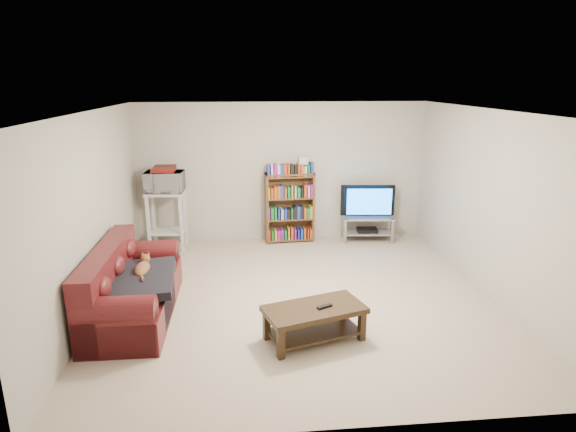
{
  "coord_description": "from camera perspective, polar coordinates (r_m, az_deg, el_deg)",
  "views": [
    {
      "loc": [
        -0.69,
        -5.75,
        2.76
      ],
      "look_at": [
        -0.1,
        0.4,
        1.0
      ],
      "focal_mm": 30.0,
      "sensor_mm": 36.0,
      "label": 1
    }
  ],
  "objects": [
    {
      "name": "floor",
      "position": [
        6.42,
        1.25,
        -9.58
      ],
      "size": [
        5.0,
        5.0,
        0.0
      ],
      "primitive_type": "plane",
      "color": "#CBB397",
      "rests_on": "ground"
    },
    {
      "name": "ceiling",
      "position": [
        5.81,
        1.39,
        12.34
      ],
      "size": [
        5.0,
        5.0,
        0.0
      ],
      "primitive_type": "plane",
      "rotation": [
        3.14,
        0.0,
        0.0
      ],
      "color": "white",
      "rests_on": "ground"
    },
    {
      "name": "wall_back",
      "position": [
        8.43,
        -0.7,
        5.22
      ],
      "size": [
        5.0,
        0.0,
        5.0
      ],
      "primitive_type": "plane",
      "rotation": [
        1.57,
        0.0,
        0.0
      ],
      "color": "beige",
      "rests_on": "ground"
    },
    {
      "name": "wall_front",
      "position": [
        3.67,
        5.99,
        -9.3
      ],
      "size": [
        5.0,
        0.0,
        5.0
      ],
      "primitive_type": "plane",
      "rotation": [
        -1.57,
        0.0,
        0.0
      ],
      "color": "beige",
      "rests_on": "ground"
    },
    {
      "name": "wall_left",
      "position": [
        6.23,
        -22.18,
        0.19
      ],
      "size": [
        0.0,
        5.0,
        5.0
      ],
      "primitive_type": "plane",
      "rotation": [
        1.57,
        0.0,
        1.57
      ],
      "color": "beige",
      "rests_on": "ground"
    },
    {
      "name": "wall_right",
      "position": [
        6.76,
        22.86,
        1.29
      ],
      "size": [
        0.0,
        5.0,
        5.0
      ],
      "primitive_type": "plane",
      "rotation": [
        1.57,
        0.0,
        -1.57
      ],
      "color": "beige",
      "rests_on": "ground"
    },
    {
      "name": "sofa",
      "position": [
        6.15,
        -18.41,
        -8.51
      ],
      "size": [
        0.88,
        2.0,
        0.85
      ],
      "rotation": [
        0.0,
        0.0,
        -0.0
      ],
      "color": "#561618",
      "rests_on": "floor"
    },
    {
      "name": "blanket",
      "position": [
        5.91,
        -17.17,
        -7.23
      ],
      "size": [
        0.85,
        1.06,
        0.18
      ],
      "primitive_type": "cube",
      "rotation": [
        0.05,
        -0.04,
        0.08
      ],
      "color": "black",
      "rests_on": "sofa"
    },
    {
      "name": "cat",
      "position": [
        6.05,
        -16.89,
        -6.04
      ],
      "size": [
        0.22,
        0.54,
        0.16
      ],
      "primitive_type": null,
      "rotation": [
        0.0,
        0.0,
        -0.0
      ],
      "color": "brown",
      "rests_on": "sofa"
    },
    {
      "name": "coffee_table",
      "position": [
        5.34,
        3.14,
        -11.87
      ],
      "size": [
        1.19,
        0.83,
        0.39
      ],
      "rotation": [
        0.0,
        0.0,
        0.3
      ],
      "color": "#2F1F10",
      "rests_on": "floor"
    },
    {
      "name": "remote",
      "position": [
        5.29,
        4.36,
        -10.64
      ],
      "size": [
        0.18,
        0.12,
        0.02
      ],
      "primitive_type": "cube",
      "rotation": [
        0.0,
        0.0,
        0.45
      ],
      "color": "black",
      "rests_on": "coffee_table"
    },
    {
      "name": "tv_stand",
      "position": [
        8.6,
        9.38,
        -0.95
      ],
      "size": [
        0.91,
        0.48,
        0.44
      ],
      "rotation": [
        0.0,
        0.0,
        -0.09
      ],
      "color": "#999EA3",
      "rests_on": "floor"
    },
    {
      "name": "television",
      "position": [
        8.49,
        9.51,
        1.71
      ],
      "size": [
        0.95,
        0.21,
        0.55
      ],
      "primitive_type": "imported",
      "rotation": [
        0.0,
        0.0,
        3.05
      ],
      "color": "black",
      "rests_on": "tv_stand"
    },
    {
      "name": "dvd_player",
      "position": [
        8.63,
        9.35,
        -1.66
      ],
      "size": [
        0.37,
        0.28,
        0.06
      ],
      "primitive_type": "cube",
      "rotation": [
        0.0,
        0.0,
        -0.09
      ],
      "color": "black",
      "rests_on": "tv_stand"
    },
    {
      "name": "bookshelf",
      "position": [
        8.35,
        0.2,
        1.12
      ],
      "size": [
        0.86,
        0.32,
        1.22
      ],
      "rotation": [
        0.0,
        0.0,
        0.07
      ],
      "color": "brown",
      "rests_on": "floor"
    },
    {
      "name": "shelf_clutter",
      "position": [
        8.23,
        0.87,
        5.87
      ],
      "size": [
        0.62,
        0.23,
        0.28
      ],
      "rotation": [
        0.0,
        0.0,
        0.07
      ],
      "color": "silver",
      "rests_on": "bookshelf"
    },
    {
      "name": "microwave_stand",
      "position": [
        8.24,
        -14.18,
        0.41
      ],
      "size": [
        0.64,
        0.49,
        0.98
      ],
      "rotation": [
        0.0,
        0.0,
        -0.06
      ],
      "color": "silver",
      "rests_on": "floor"
    },
    {
      "name": "microwave",
      "position": [
        8.12,
        -14.42,
        3.97
      ],
      "size": [
        0.63,
        0.45,
        0.34
      ],
      "primitive_type": "imported",
      "rotation": [
        0.0,
        0.0,
        -0.06
      ],
      "color": "silver",
      "rests_on": "microwave_stand"
    },
    {
      "name": "game_boxes",
      "position": [
        8.09,
        -14.52,
        5.3
      ],
      "size": [
        0.38,
        0.34,
        0.05
      ],
      "primitive_type": "cube",
      "rotation": [
        0.0,
        0.0,
        -0.06
      ],
      "color": "maroon",
      "rests_on": "microwave"
    }
  ]
}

